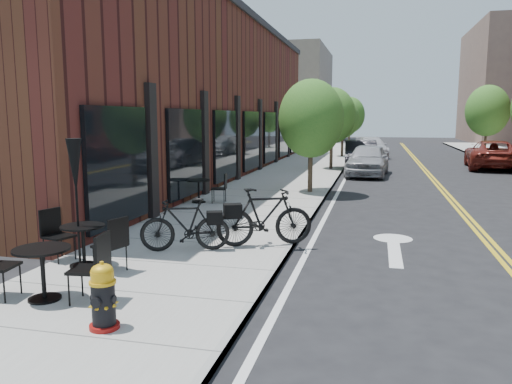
% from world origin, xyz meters
% --- Properties ---
extents(ground, '(120.00, 120.00, 0.00)m').
position_xyz_m(ground, '(0.00, 0.00, 0.00)').
color(ground, black).
rests_on(ground, ground).
extents(sidewalk_near, '(4.00, 70.00, 0.12)m').
position_xyz_m(sidewalk_near, '(-2.00, 10.00, 0.06)').
color(sidewalk_near, '#9E9B93').
rests_on(sidewalk_near, ground).
extents(building_near, '(5.00, 28.00, 7.00)m').
position_xyz_m(building_near, '(-6.50, 14.00, 3.50)').
color(building_near, '#4D1D18').
rests_on(building_near, ground).
extents(bg_building_left, '(8.00, 14.00, 10.00)m').
position_xyz_m(bg_building_left, '(-8.00, 48.00, 5.00)').
color(bg_building_left, '#726656').
rests_on(bg_building_left, ground).
extents(tree_near_a, '(2.20, 2.20, 3.81)m').
position_xyz_m(tree_near_a, '(-0.60, 9.00, 2.60)').
color(tree_near_a, '#382B1E').
rests_on(tree_near_a, sidewalk_near).
extents(tree_near_b, '(2.30, 2.30, 3.98)m').
position_xyz_m(tree_near_b, '(-0.60, 17.00, 2.71)').
color(tree_near_b, '#382B1E').
rests_on(tree_near_b, sidewalk_near).
extents(tree_near_c, '(2.10, 2.10, 3.67)m').
position_xyz_m(tree_near_c, '(-0.60, 25.00, 2.53)').
color(tree_near_c, '#382B1E').
rests_on(tree_near_c, sidewalk_near).
extents(tree_near_d, '(2.40, 2.40, 4.11)m').
position_xyz_m(tree_near_d, '(-0.60, 33.00, 2.79)').
color(tree_near_d, '#382B1E').
rests_on(tree_near_d, sidewalk_near).
extents(tree_far_c, '(2.80, 2.80, 4.62)m').
position_xyz_m(tree_far_c, '(8.60, 28.00, 3.06)').
color(tree_far_c, '#382B1E').
rests_on(tree_far_c, sidewalk_far).
extents(fire_hydrant, '(0.38, 0.38, 0.84)m').
position_xyz_m(fire_hydrant, '(-1.58, -2.74, 0.52)').
color(fire_hydrant, maroon).
rests_on(fire_hydrant, sidewalk_near).
extents(bicycle_left, '(1.77, 1.02, 1.03)m').
position_xyz_m(bicycle_left, '(-1.93, 0.82, 0.63)').
color(bicycle_left, black).
rests_on(bicycle_left, sidewalk_near).
extents(bicycle_right, '(1.99, 1.30, 1.17)m').
position_xyz_m(bicycle_right, '(-0.54, 1.59, 0.70)').
color(bicycle_right, black).
rests_on(bicycle_right, sidewalk_near).
extents(bistro_set_a, '(1.76, 0.93, 0.93)m').
position_xyz_m(bistro_set_a, '(-3.27, -0.50, 0.59)').
color(bistro_set_a, black).
rests_on(bistro_set_a, sidewalk_near).
extents(bistro_set_b, '(1.83, 0.86, 0.97)m').
position_xyz_m(bistro_set_b, '(-2.91, -2.07, 0.61)').
color(bistro_set_b, black).
rests_on(bistro_set_b, sidewalk_near).
extents(bistro_set_c, '(1.69, 0.82, 0.89)m').
position_xyz_m(bistro_set_c, '(-3.57, 6.05, 0.57)').
color(bistro_set_c, black).
rests_on(bistro_set_c, sidewalk_near).
extents(patio_umbrella, '(0.36, 0.36, 2.20)m').
position_xyz_m(patio_umbrella, '(-3.31, -0.57, 1.70)').
color(patio_umbrella, black).
rests_on(patio_umbrella, sidewalk_near).
extents(parked_car_a, '(2.06, 4.41, 1.46)m').
position_xyz_m(parked_car_a, '(1.21, 15.31, 0.73)').
color(parked_car_a, '#9E9FA6').
rests_on(parked_car_a, ground).
extents(parked_car_b, '(1.87, 4.58, 1.48)m').
position_xyz_m(parked_car_b, '(0.80, 17.84, 0.74)').
color(parked_car_b, black).
rests_on(parked_car_b, ground).
extents(parked_car_c, '(2.46, 4.76, 1.32)m').
position_xyz_m(parked_car_c, '(1.23, 26.17, 0.66)').
color(parked_car_c, silver).
rests_on(parked_car_c, ground).
extents(parked_car_far, '(2.93, 5.49, 1.47)m').
position_xyz_m(parked_car_far, '(7.40, 19.92, 0.73)').
color(parked_car_far, maroon).
rests_on(parked_car_far, ground).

